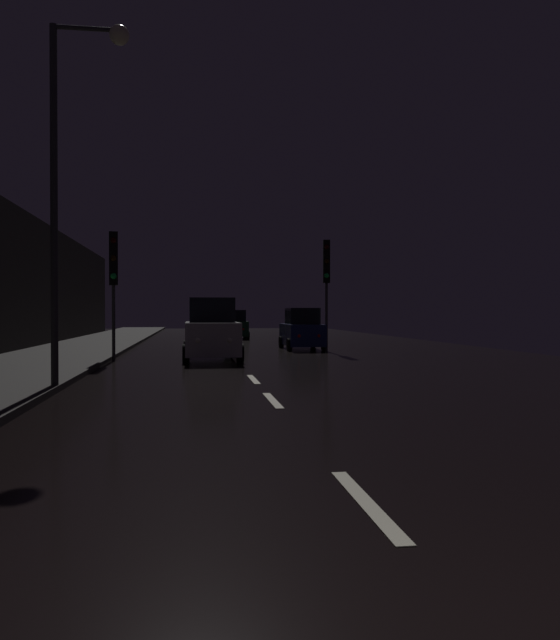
{
  "coord_description": "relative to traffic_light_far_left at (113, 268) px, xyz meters",
  "views": [
    {
      "loc": [
        -1.57,
        -2.62,
        1.74
      ],
      "look_at": [
        1.74,
        21.29,
        1.45
      ],
      "focal_mm": 35.73,
      "sensor_mm": 36.0,
      "label": 1
    }
  ],
  "objects": [
    {
      "name": "lane_centerline",
      "position": [
        4.34,
        -2.28,
        -3.32
      ],
      "size": [
        0.16,
        31.46,
        0.01
      ],
      "color": "beige",
      "rests_on": "ground"
    },
    {
      "name": "car_parked_right_far",
      "position": [
        7.89,
        6.23,
        -2.43
      ],
      "size": [
        1.78,
        3.86,
        1.95
      ],
      "rotation": [
        0.0,
        0.0,
        1.57
      ],
      "color": "#141E51",
      "rests_on": "ground"
    },
    {
      "name": "traffic_light_far_left",
      "position": [
        0.0,
        0.0,
        0.0
      ],
      "size": [
        0.35,
        0.48,
        4.61
      ],
      "rotation": [
        0.0,
        0.0,
        -1.44
      ],
      "color": "#38383A",
      "rests_on": "ground"
    },
    {
      "name": "ground",
      "position": [
        4.34,
        3.88,
        -3.33
      ],
      "size": [
        25.69,
        84.0,
        0.02
      ],
      "primitive_type": "cube",
      "color": "black"
    },
    {
      "name": "streetlamp_overhead",
      "position": [
        0.22,
        -8.83,
        1.93
      ],
      "size": [
        1.7,
        0.44,
        8.06
      ],
      "color": "#2D2D30",
      "rests_on": "ground"
    },
    {
      "name": "car_distant_taillights",
      "position": [
        5.55,
        18.68,
        -2.46
      ],
      "size": [
        1.74,
        3.76,
        1.89
      ],
      "rotation": [
        0.0,
        0.0,
        1.57
      ],
      "color": "#0F3819",
      "rests_on": "ground"
    },
    {
      "name": "car_approaching_headlights",
      "position": [
        3.48,
        0.1,
        -2.29
      ],
      "size": [
        2.08,
        4.49,
        2.26
      ],
      "rotation": [
        0.0,
        0.0,
        -1.57
      ],
      "color": "silver",
      "rests_on": "ground"
    },
    {
      "name": "sidewalk_left",
      "position": [
        -2.3,
        3.88,
        -3.25
      ],
      "size": [
        4.4,
        84.0,
        0.15
      ],
      "primitive_type": "cube",
      "color": "#33302D",
      "rests_on": "ground"
    },
    {
      "name": "traffic_light_far_right",
      "position": [
        8.69,
        4.42,
        0.28
      ],
      "size": [
        0.36,
        0.48,
        4.95
      ],
      "rotation": [
        0.0,
        0.0,
        -1.74
      ],
      "color": "#38383A",
      "rests_on": "ground"
    }
  ]
}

